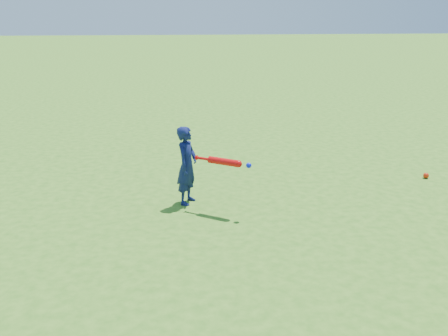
% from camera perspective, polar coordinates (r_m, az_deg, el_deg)
% --- Properties ---
extents(ground, '(80.00, 80.00, 0.00)m').
position_cam_1_polar(ground, '(6.50, 0.92, -2.72)').
color(ground, '#36701A').
rests_on(ground, ground).
extents(child, '(0.35, 0.41, 0.96)m').
position_cam_1_polar(child, '(6.00, -4.25, 0.29)').
color(child, '#10174C').
rests_on(child, ground).
extents(ground_ball_red, '(0.08, 0.08, 0.08)m').
position_cam_1_polar(ground_ball_red, '(7.55, 22.08, -0.80)').
color(ground_ball_red, red).
rests_on(ground_ball_red, ground).
extents(bat_swing, '(0.62, 0.42, 0.08)m').
position_cam_1_polar(bat_swing, '(5.67, 0.26, 0.69)').
color(bat_swing, red).
rests_on(bat_swing, ground).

